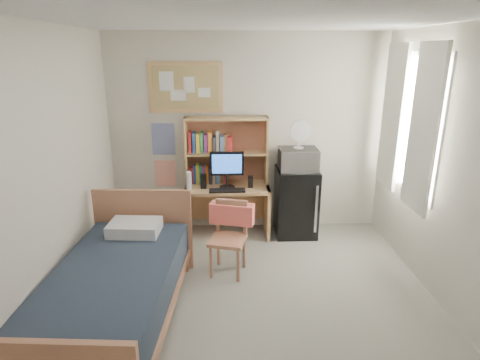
{
  "coord_description": "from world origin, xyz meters",
  "views": [
    {
      "loc": [
        -0.24,
        -3.13,
        2.36
      ],
      "look_at": [
        -0.11,
        1.2,
        0.96
      ],
      "focal_mm": 30.0,
      "sensor_mm": 36.0,
      "label": 1
    }
  ],
  "objects_px": {
    "bed": "(113,300)",
    "monitor": "(227,171)",
    "speaker_right": "(250,182)",
    "speaker_left": "(204,181)",
    "desk": "(227,211)",
    "microwave": "(298,159)",
    "mini_fridge": "(296,202)",
    "desk_fan": "(299,136)",
    "desk_chair": "(228,240)",
    "bulletin_board": "(186,87)"
  },
  "relations": [
    {
      "from": "bed",
      "to": "monitor",
      "type": "bearing_deg",
      "value": 65.13
    },
    {
      "from": "speaker_right",
      "to": "speaker_left",
      "type": "bearing_deg",
      "value": -180.0
    },
    {
      "from": "speaker_left",
      "to": "desk",
      "type": "bearing_deg",
      "value": 11.31
    },
    {
      "from": "speaker_right",
      "to": "microwave",
      "type": "bearing_deg",
      "value": 3.87
    },
    {
      "from": "speaker_left",
      "to": "microwave",
      "type": "bearing_deg",
      "value": 1.96
    },
    {
      "from": "speaker_left",
      "to": "speaker_right",
      "type": "bearing_deg",
      "value": 0.0
    },
    {
      "from": "mini_fridge",
      "to": "desk_fan",
      "type": "xyz_separation_m",
      "value": [
        0.0,
        -0.02,
        0.89
      ]
    },
    {
      "from": "bed",
      "to": "speaker_left",
      "type": "distance_m",
      "value": 2.01
    },
    {
      "from": "desk",
      "to": "speaker_right",
      "type": "distance_m",
      "value": 0.52
    },
    {
      "from": "speaker_left",
      "to": "speaker_right",
      "type": "distance_m",
      "value": 0.6
    },
    {
      "from": "speaker_right",
      "to": "desk_fan",
      "type": "relative_size",
      "value": 0.48
    },
    {
      "from": "speaker_right",
      "to": "desk_chair",
      "type": "bearing_deg",
      "value": -108.37
    },
    {
      "from": "monitor",
      "to": "speaker_right",
      "type": "bearing_deg",
      "value": 0.0
    },
    {
      "from": "mini_fridge",
      "to": "speaker_right",
      "type": "bearing_deg",
      "value": -173.64
    },
    {
      "from": "bed",
      "to": "desk_fan",
      "type": "height_order",
      "value": "desk_fan"
    },
    {
      "from": "desk_fan",
      "to": "mini_fridge",
      "type": "bearing_deg",
      "value": 90.0
    },
    {
      "from": "desk",
      "to": "bed",
      "type": "height_order",
      "value": "desk"
    },
    {
      "from": "bulletin_board",
      "to": "bed",
      "type": "height_order",
      "value": "bulletin_board"
    },
    {
      "from": "monitor",
      "to": "desk_chair",
      "type": "bearing_deg",
      "value": -90.49
    },
    {
      "from": "bulletin_board",
      "to": "microwave",
      "type": "xyz_separation_m",
      "value": [
        1.43,
        -0.29,
        -0.88
      ]
    },
    {
      "from": "monitor",
      "to": "speaker_left",
      "type": "relative_size",
      "value": 2.49
    },
    {
      "from": "mini_fridge",
      "to": "desk_chair",
      "type": "bearing_deg",
      "value": -132.31
    },
    {
      "from": "bulletin_board",
      "to": "speaker_left",
      "type": "xyz_separation_m",
      "value": [
        0.21,
        -0.35,
        -1.15
      ]
    },
    {
      "from": "microwave",
      "to": "desk_fan",
      "type": "height_order",
      "value": "desk_fan"
    },
    {
      "from": "speaker_left",
      "to": "microwave",
      "type": "relative_size",
      "value": 0.38
    },
    {
      "from": "bed",
      "to": "desk_fan",
      "type": "xyz_separation_m",
      "value": [
        1.91,
        1.88,
        1.06
      ]
    },
    {
      "from": "monitor",
      "to": "speaker_right",
      "type": "distance_m",
      "value": 0.34
    },
    {
      "from": "desk_fan",
      "to": "bed",
      "type": "bearing_deg",
      "value": -135.58
    },
    {
      "from": "bulletin_board",
      "to": "bed",
      "type": "relative_size",
      "value": 0.45
    },
    {
      "from": "bulletin_board",
      "to": "microwave",
      "type": "bearing_deg",
      "value": -11.46
    },
    {
      "from": "desk_chair",
      "to": "speaker_left",
      "type": "bearing_deg",
      "value": 122.84
    },
    {
      "from": "speaker_right",
      "to": "mini_fridge",
      "type": "bearing_deg",
      "value": 5.73
    },
    {
      "from": "desk",
      "to": "desk_chair",
      "type": "height_order",
      "value": "desk_chair"
    },
    {
      "from": "bulletin_board",
      "to": "desk_fan",
      "type": "relative_size",
      "value": 2.91
    },
    {
      "from": "monitor",
      "to": "desk_fan",
      "type": "bearing_deg",
      "value": 2.6
    },
    {
      "from": "desk",
      "to": "mini_fridge",
      "type": "xyz_separation_m",
      "value": [
        0.91,
        0.01,
        0.11
      ]
    },
    {
      "from": "bed",
      "to": "microwave",
      "type": "distance_m",
      "value": 2.79
    },
    {
      "from": "microwave",
      "to": "desk_fan",
      "type": "xyz_separation_m",
      "value": [
        0.0,
        0.0,
        0.3
      ]
    },
    {
      "from": "bed",
      "to": "speaker_left",
      "type": "bearing_deg",
      "value": 72.82
    },
    {
      "from": "desk_chair",
      "to": "monitor",
      "type": "distance_m",
      "value": 1.06
    },
    {
      "from": "bulletin_board",
      "to": "speaker_right",
      "type": "height_order",
      "value": "bulletin_board"
    },
    {
      "from": "desk",
      "to": "mini_fridge",
      "type": "relative_size",
      "value": 1.21
    },
    {
      "from": "bed",
      "to": "speaker_left",
      "type": "xyz_separation_m",
      "value": [
        0.7,
        1.82,
        0.49
      ]
    },
    {
      "from": "desk_chair",
      "to": "monitor",
      "type": "bearing_deg",
      "value": 104.88
    },
    {
      "from": "speaker_right",
      "to": "microwave",
      "type": "distance_m",
      "value": 0.68
    },
    {
      "from": "bulletin_board",
      "to": "monitor",
      "type": "distance_m",
      "value": 1.18
    },
    {
      "from": "mini_fridge",
      "to": "speaker_left",
      "type": "relative_size",
      "value": 4.91
    },
    {
      "from": "monitor",
      "to": "bed",
      "type": "bearing_deg",
      "value": -119.43
    },
    {
      "from": "desk",
      "to": "speaker_left",
      "type": "xyz_separation_m",
      "value": [
        -0.3,
        -0.06,
        0.43
      ]
    },
    {
      "from": "desk",
      "to": "desk_chair",
      "type": "xyz_separation_m",
      "value": [
        0.01,
        -0.99,
        0.06
      ]
    }
  ]
}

